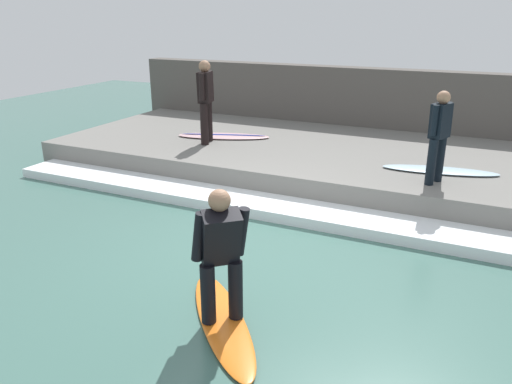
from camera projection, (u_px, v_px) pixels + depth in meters
name	position (u px, v px, depth m)	size (l,w,h in m)	color
ground_plane	(240.00, 250.00, 7.04)	(28.00, 28.00, 0.00)	#426B60
concrete_ledge	(328.00, 159.00, 10.45)	(4.40, 11.55, 0.52)	slate
back_wall	(359.00, 107.00, 12.30)	(0.50, 12.13, 1.91)	#544F49
wave_foam_crest	(280.00, 209.00, 8.28)	(0.82, 10.98, 0.17)	white
surfboard_riding	(223.00, 321.00, 5.37)	(1.83, 1.70, 0.06)	orange
surfer_riding	(221.00, 250.00, 5.08)	(0.55, 0.55, 1.48)	black
surfer_waiting_near	(439.00, 132.00, 7.94)	(0.48, 0.33, 1.50)	black
surfboard_waiting_near	(440.00, 170.00, 8.77)	(0.79, 2.02, 0.06)	silver
surfer_waiting_far	(206.00, 97.00, 10.40)	(0.57, 0.34, 1.72)	black
surfboard_waiting_far	(224.00, 136.00, 11.18)	(1.22, 2.14, 0.07)	beige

